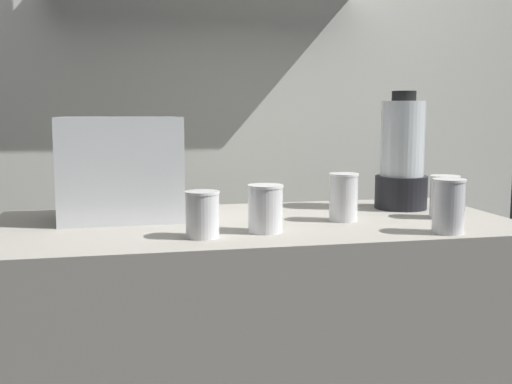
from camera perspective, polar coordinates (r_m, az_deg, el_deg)
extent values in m
cube|color=#9E998E|center=(1.78, 0.00, -17.17)|extent=(1.40, 0.64, 0.90)
cube|color=silver|center=(2.38, -3.93, 8.87)|extent=(2.60, 0.04, 2.50)
cube|color=white|center=(1.72, -12.42, -2.41)|extent=(0.33, 0.22, 0.01)
cube|color=white|center=(1.59, -12.58, 1.82)|extent=(0.33, 0.01, 0.28)
cube|color=white|center=(1.80, -12.53, 2.47)|extent=(0.33, 0.01, 0.28)
cube|color=white|center=(1.71, -17.94, 2.01)|extent=(0.01, 0.22, 0.28)
cube|color=white|center=(1.70, -7.16, 2.31)|extent=(0.01, 0.22, 0.28)
cone|color=orange|center=(1.71, -10.53, -1.67)|extent=(0.13, 0.13, 0.04)
cone|color=orange|center=(1.70, -11.99, -1.89)|extent=(0.11, 0.14, 0.02)
cone|color=orange|center=(1.71, -13.34, -1.78)|extent=(0.17, 0.12, 0.03)
cone|color=orange|center=(1.70, -14.34, -1.92)|extent=(0.16, 0.04, 0.03)
cone|color=orange|center=(1.70, -13.10, -0.62)|extent=(0.14, 0.05, 0.03)
cone|color=orange|center=(1.71, -11.60, -0.68)|extent=(0.17, 0.13, 0.03)
cone|color=orange|center=(1.70, -11.44, -0.75)|extent=(0.14, 0.14, 0.03)
cone|color=orange|center=(1.71, -11.61, -0.93)|extent=(0.19, 0.03, 0.03)
cone|color=orange|center=(1.70, -14.13, 0.56)|extent=(0.15, 0.09, 0.03)
cone|color=orange|center=(1.70, -10.09, 0.18)|extent=(0.06, 0.16, 0.03)
cone|color=orange|center=(1.70, -12.11, -0.18)|extent=(0.17, 0.11, 0.02)
cone|color=orange|center=(1.73, -11.77, 0.82)|extent=(0.11, 0.14, 0.04)
cone|color=orange|center=(1.70, -12.62, 0.81)|extent=(0.18, 0.08, 0.03)
cylinder|color=black|center=(1.91, 13.46, -0.01)|extent=(0.16, 0.16, 0.10)
cylinder|color=silver|center=(1.90, 13.61, 4.88)|extent=(0.13, 0.13, 0.23)
cylinder|color=orange|center=(1.90, 13.53, 2.08)|extent=(0.12, 0.12, 0.04)
cylinder|color=black|center=(1.89, 13.74, 8.75)|extent=(0.07, 0.07, 0.03)
cylinder|color=white|center=(1.43, -5.06, -2.23)|extent=(0.08, 0.08, 0.10)
cylinder|color=yellow|center=(1.43, -5.05, -2.54)|extent=(0.07, 0.07, 0.09)
cylinder|color=white|center=(1.42, -5.08, -0.04)|extent=(0.08, 0.08, 0.01)
cylinder|color=white|center=(1.49, 0.89, -1.68)|extent=(0.09, 0.09, 0.11)
cylinder|color=maroon|center=(1.49, 0.89, -2.51)|extent=(0.08, 0.08, 0.07)
cylinder|color=white|center=(1.48, 0.90, 0.56)|extent=(0.09, 0.09, 0.01)
cylinder|color=white|center=(1.66, 8.22, -0.58)|extent=(0.08, 0.08, 0.12)
cylinder|color=orange|center=(1.66, 8.21, -1.41)|extent=(0.07, 0.07, 0.07)
cylinder|color=white|center=(1.65, 8.27, 1.64)|extent=(0.08, 0.08, 0.01)
cylinder|color=white|center=(1.55, 17.63, -1.38)|extent=(0.08, 0.08, 0.13)
cylinder|color=red|center=(1.55, 17.61, -2.01)|extent=(0.07, 0.07, 0.09)
cylinder|color=white|center=(1.54, 17.73, 1.06)|extent=(0.08, 0.08, 0.01)
cylinder|color=white|center=(1.77, 17.28, -0.53)|extent=(0.08, 0.08, 0.11)
cylinder|color=maroon|center=(1.77, 17.27, -0.97)|extent=(0.07, 0.07, 0.08)
cylinder|color=white|center=(1.76, 17.36, 1.38)|extent=(0.08, 0.08, 0.01)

